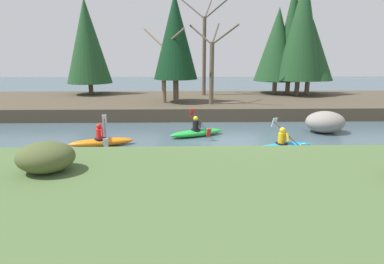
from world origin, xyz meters
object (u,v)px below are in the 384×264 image
object	(u,v)px
kayaker_lead	(283,146)
boulder_midstream	(325,122)
kayaker_middle	(197,132)
kayaker_trailing	(102,141)

from	to	relation	value
kayaker_lead	boulder_midstream	world-z (taller)	kayaker_lead
kayaker_middle	kayaker_trailing	bearing A→B (deg)	177.83
kayaker_lead	boulder_midstream	xyz separation A→B (m)	(3.11, 3.02, 0.33)
kayaker_trailing	boulder_midstream	bearing A→B (deg)	-3.64
kayaker_lead	kayaker_middle	distance (m)	4.20
kayaker_middle	kayaker_trailing	distance (m)	4.45
boulder_midstream	kayaker_trailing	bearing A→B (deg)	-168.87
kayaker_lead	kayaker_trailing	distance (m)	7.66
kayaker_middle	boulder_midstream	xyz separation A→B (m)	(6.53, 0.59, 0.33)
kayaker_middle	boulder_midstream	size ratio (longest dim) A/B	1.40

